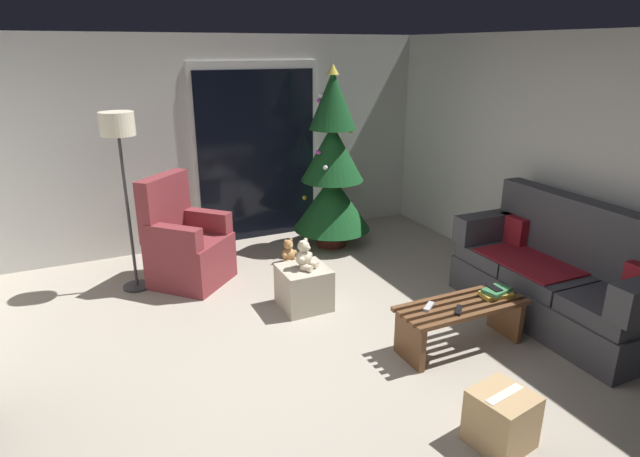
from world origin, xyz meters
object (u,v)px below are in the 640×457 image
at_px(armchair, 186,246).
at_px(teddy_bear_honey_by_tree, 289,253).
at_px(coffee_table, 461,318).
at_px(christmas_tree, 332,170).
at_px(cell_phone, 494,288).
at_px(cardboard_box_taped_mid_floor, 501,419).
at_px(remote_black, 459,310).
at_px(floor_lamp, 119,142).
at_px(ottoman, 304,287).
at_px(remote_silver, 429,307).
at_px(teddy_bear_cream, 305,256).
at_px(couch, 559,278).
at_px(book_stack, 497,292).

relative_size(armchair, teddy_bear_honey_by_tree, 3.96).
distance_m(coffee_table, armchair, 2.85).
distance_m(christmas_tree, armchair, 1.96).
height_order(cell_phone, cardboard_box_taped_mid_floor, cell_phone).
xyz_separation_m(remote_black, floor_lamp, (-2.15, 2.41, 1.09)).
bearing_deg(ottoman, remote_black, -59.70).
height_order(coffee_table, cardboard_box_taped_mid_floor, coffee_table).
relative_size(coffee_table, teddy_bear_honey_by_tree, 3.86).
relative_size(cell_phone, ottoman, 0.33).
bearing_deg(remote_silver, teddy_bear_cream, 170.02).
bearing_deg(christmas_tree, ottoman, -125.28).
height_order(couch, remote_silver, couch).
bearing_deg(ottoman, teddy_bear_cream, -53.93).
bearing_deg(coffee_table, book_stack, -1.97).
relative_size(armchair, teddy_bear_cream, 3.96).
bearing_deg(cardboard_box_taped_mid_floor, teddy_bear_cream, 99.62).
bearing_deg(ottoman, remote_silver, -63.06).
bearing_deg(cardboard_box_taped_mid_floor, christmas_tree, 80.49).
bearing_deg(couch, teddy_bear_honey_by_tree, 127.32).
distance_m(remote_black, teddy_bear_cream, 1.49).
xyz_separation_m(remote_silver, floor_lamp, (-1.97, 2.27, 1.09)).
relative_size(book_stack, armchair, 0.25).
height_order(couch, ottoman, couch).
distance_m(remote_black, floor_lamp, 3.41).
bearing_deg(armchair, floor_lamp, 171.43).
xyz_separation_m(couch, christmas_tree, (-1.01, 2.55, 0.56)).
distance_m(cell_phone, ottoman, 1.71).
xyz_separation_m(remote_silver, remote_black, (0.17, -0.15, 0.00)).
bearing_deg(remote_black, teddy_bear_cream, -14.31).
bearing_deg(ottoman, teddy_bear_honey_by_tree, 75.49).
relative_size(coffee_table, cell_phone, 7.64).
bearing_deg(christmas_tree, floor_lamp, -173.85).
relative_size(armchair, cardboard_box_taped_mid_floor, 2.86).
bearing_deg(cell_phone, couch, 4.32).
xyz_separation_m(coffee_table, remote_black, (-0.12, -0.10, 0.14)).
bearing_deg(christmas_tree, couch, -68.43).
distance_m(christmas_tree, ottoman, 1.85).
bearing_deg(christmas_tree, teddy_bear_cream, -124.94).
bearing_deg(book_stack, teddy_bear_cream, 135.21).
xyz_separation_m(remote_silver, armchair, (-1.46, 2.19, -0.01)).
height_order(couch, christmas_tree, christmas_tree).
relative_size(coffee_table, remote_silver, 7.05).
relative_size(cell_phone, teddy_bear_cream, 0.50).
height_order(christmas_tree, ottoman, christmas_tree).
height_order(armchair, ottoman, armchair).
bearing_deg(couch, ottoman, 149.45).
bearing_deg(coffee_table, floor_lamp, 134.29).
height_order(christmas_tree, teddy_bear_honey_by_tree, christmas_tree).
height_order(couch, floor_lamp, floor_lamp).
bearing_deg(cardboard_box_taped_mid_floor, ottoman, 99.74).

